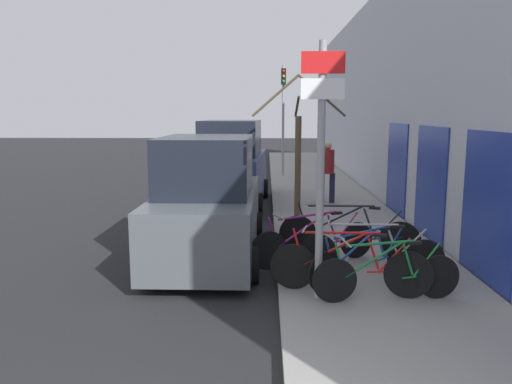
# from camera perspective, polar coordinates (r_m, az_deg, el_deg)

# --- Properties ---
(ground_plane) EXTENTS (80.00, 80.00, 0.00)m
(ground_plane) POSITION_cam_1_polar(r_m,az_deg,el_deg) (14.20, -2.11, -2.15)
(ground_plane) COLOR black
(sidewalk_curb) EXTENTS (3.20, 32.00, 0.15)m
(sidewalk_curb) POSITION_cam_1_polar(r_m,az_deg,el_deg) (17.01, 7.21, -0.08)
(sidewalk_curb) COLOR gray
(sidewalk_curb) RESTS_ON ground
(building_facade) EXTENTS (0.23, 32.00, 6.50)m
(building_facade) POSITION_cam_1_polar(r_m,az_deg,el_deg) (16.98, 13.44, 10.41)
(building_facade) COLOR #B2B7C1
(building_facade) RESTS_ON ground
(signpost) EXTENTS (0.58, 0.13, 3.57)m
(signpost) POSITION_cam_1_polar(r_m,az_deg,el_deg) (6.91, 7.41, 3.55)
(signpost) COLOR #939399
(signpost) RESTS_ON sidewalk_curb
(bicycle_0) EXTENTS (2.11, 0.45, 0.87)m
(bicycle_0) POSITION_cam_1_polar(r_m,az_deg,el_deg) (7.29, 14.72, -9.15)
(bicycle_0) COLOR black
(bicycle_0) RESTS_ON sidewalk_curb
(bicycle_1) EXTENTS (2.29, 0.62, 0.95)m
(bicycle_1) POSITION_cam_1_polar(r_m,az_deg,el_deg) (7.44, 10.61, -8.40)
(bicycle_1) COLOR black
(bicycle_1) RESTS_ON sidewalk_curb
(bicycle_2) EXTENTS (1.88, 1.26, 0.85)m
(bicycle_2) POSITION_cam_1_polar(r_m,az_deg,el_deg) (7.96, 12.38, -7.54)
(bicycle_2) COLOR black
(bicycle_2) RESTS_ON sidewalk_curb
(bicycle_3) EXTENTS (2.28, 0.60, 0.86)m
(bicycle_3) POSITION_cam_1_polar(r_m,az_deg,el_deg) (8.38, 12.94, -6.67)
(bicycle_3) COLOR black
(bicycle_3) RESTS_ON sidewalk_curb
(bicycle_4) EXTENTS (2.21, 1.04, 0.92)m
(bicycle_4) POSITION_cam_1_polar(r_m,az_deg,el_deg) (8.77, 6.68, -5.68)
(bicycle_4) COLOR black
(bicycle_4) RESTS_ON sidewalk_curb
(bicycle_5) EXTENTS (2.48, 0.76, 0.99)m
(bicycle_5) POSITION_cam_1_polar(r_m,az_deg,el_deg) (9.25, 10.44, -4.82)
(bicycle_5) COLOR black
(bicycle_5) RESTS_ON sidewalk_curb
(parked_car_0) EXTENTS (2.03, 4.46, 2.33)m
(parked_car_0) POSITION_cam_1_polar(r_m,az_deg,el_deg) (9.43, -5.51, -1.51)
(parked_car_0) COLOR #51565B
(parked_car_0) RESTS_ON ground
(parked_car_1) EXTENTS (2.19, 4.63, 2.54)m
(parked_car_1) POSITION_cam_1_polar(r_m,az_deg,el_deg) (14.85, -2.80, 2.78)
(parked_car_1) COLOR navy
(parked_car_1) RESTS_ON ground
(pedestrian_near) EXTENTS (0.46, 0.40, 1.78)m
(pedestrian_near) POSITION_cam_1_polar(r_m,az_deg,el_deg) (14.64, 8.15, 2.78)
(pedestrian_near) COLOR #1E2338
(pedestrian_near) RESTS_ON sidewalk_curb
(street_tree) EXTENTS (2.29, 0.94, 3.51)m
(street_tree) POSITION_cam_1_polar(r_m,az_deg,el_deg) (11.98, 4.83, 4.19)
(street_tree) COLOR brown
(street_tree) RESTS_ON sidewalk_curb
(traffic_light) EXTENTS (0.20, 0.30, 4.50)m
(traffic_light) POSITION_cam_1_polar(r_m,az_deg,el_deg) (20.78, 3.13, 9.83)
(traffic_light) COLOR #939399
(traffic_light) RESTS_ON sidewalk_curb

